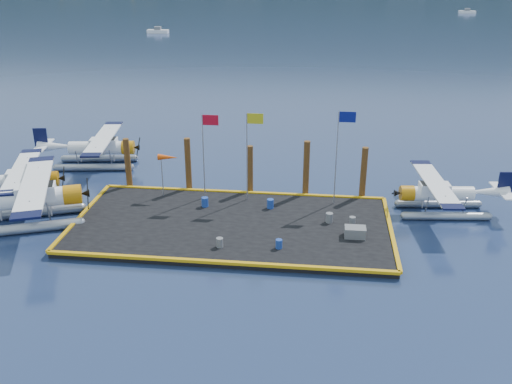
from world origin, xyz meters
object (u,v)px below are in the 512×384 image
piling_0 (128,165)px  piling_4 (363,175)px  windsock (168,158)px  seaplane_b (18,183)px  seaplane_d (439,196)px  flagpole_blue (340,144)px  crate (355,232)px  flagpole_yellow (250,144)px  drum_3 (220,243)px  drum_5 (270,204)px  drum_4 (352,221)px  piling_2 (250,171)px  drum_0 (205,202)px  drum_2 (329,218)px  drum_1 (279,244)px  flagpole_red (206,144)px  piling_1 (188,166)px  piling_3 (306,170)px  seaplane_c (100,150)px  seaplane_a (30,201)px

piling_0 → piling_4: 17.00m
windsock → piling_0: (-3.47, 1.60, -1.23)m
seaplane_b → seaplane_d: seaplane_b is taller
seaplane_b → piling_4: 24.22m
flagpole_blue → piling_4: size_ratio=1.62×
crate → flagpole_yellow: size_ratio=0.21×
seaplane_d → drum_3: bearing=111.8°
drum_5 → crate: (5.50, -3.59, 0.00)m
drum_4 → piling_2: bearing=146.0°
seaplane_d → piling_0: size_ratio=2.14×
drum_0 → flagpole_yellow: bearing=27.0°
piling_2 → piling_4: 8.00m
drum_2 → flagpole_yellow: bearing=151.4°
drum_3 → flagpole_blue: (6.91, 7.03, 4.00)m
drum_1 → drum_4: drum_4 is taller
drum_5 → seaplane_d: bearing=6.5°
flagpole_blue → drum_2: bearing=-99.8°
drum_1 → drum_4: size_ratio=0.99×
flagpole_red → piling_4: flagpole_red is taller
seaplane_d → drum_5: bearing=91.0°
seaplane_b → drum_5: (17.77, 0.07, -0.68)m
drum_1 → drum_3: (-3.46, -0.25, 0.01)m
flagpole_yellow → piling_1: size_ratio=1.48×
seaplane_d → drum_1: seaplane_d is taller
drum_2 → flagpole_blue: size_ratio=0.10×
crate → piling_3: size_ratio=0.30×
drum_2 → seaplane_d: bearing=22.7°
seaplane_c → piling_0: (3.98, -4.69, 0.57)m
seaplane_c → seaplane_d: 26.66m
seaplane_d → flagpole_red: 16.04m
drum_0 → piling_2: 4.27m
piling_1 → piling_3: (8.50, 0.00, 0.05)m
drum_2 → piling_3: 5.09m
drum_1 → piling_3: piling_3 is taller
crate → flagpole_blue: 6.33m
seaplane_d → piling_2: size_ratio=2.26×
piling_2 → piling_4: piling_4 is taller
seaplane_a → flagpole_red: bearing=92.8°
piling_3 → piling_4: size_ratio=1.07×
drum_2 → piling_1: bearing=155.7°
piling_1 → piling_3: size_ratio=0.98×
seaplane_b → piling_3: piling_3 is taller
drum_5 → flagpole_yellow: bearing=141.1°
drum_1 → drum_2: 4.79m
drum_4 → piling_4: bearing=79.7°
piling_3 → flagpole_red: bearing=-166.7°
piling_1 → piling_2: 4.50m
drum_1 → drum_5: size_ratio=0.86×
seaplane_a → flagpole_red: (10.65, 4.66, 2.76)m
seaplane_b → drum_3: (15.33, -5.72, -0.71)m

